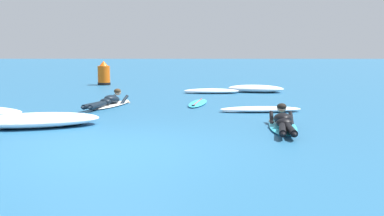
{
  "coord_description": "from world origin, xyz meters",
  "views": [
    {
      "loc": [
        1.52,
        -7.39,
        1.72
      ],
      "look_at": [
        1.42,
        3.71,
        0.22
      ],
      "focal_mm": 41.11,
      "sensor_mm": 36.0,
      "label": 1
    }
  ],
  "objects_px": {
    "surfer_near": "(283,123)",
    "drifting_surfboard": "(198,103)",
    "surfer_far": "(109,102)",
    "channel_marker_buoy": "(104,75)"
  },
  "relations": [
    {
      "from": "surfer_far",
      "to": "channel_marker_buoy",
      "type": "height_order",
      "value": "channel_marker_buoy"
    },
    {
      "from": "drifting_surfboard",
      "to": "channel_marker_buoy",
      "type": "relative_size",
      "value": 1.93
    },
    {
      "from": "surfer_near",
      "to": "surfer_far",
      "type": "xyz_separation_m",
      "value": [
        -4.5,
        3.71,
        0.0
      ]
    },
    {
      "from": "drifting_surfboard",
      "to": "channel_marker_buoy",
      "type": "xyz_separation_m",
      "value": [
        -4.46,
        7.34,
        0.44
      ]
    },
    {
      "from": "surfer_far",
      "to": "channel_marker_buoy",
      "type": "distance_m",
      "value": 8.13
    },
    {
      "from": "surfer_near",
      "to": "drifting_surfboard",
      "type": "xyz_separation_m",
      "value": [
        -1.83,
        4.28,
        -0.1
      ]
    },
    {
      "from": "surfer_far",
      "to": "drifting_surfboard",
      "type": "bearing_deg",
      "value": 12.19
    },
    {
      "from": "surfer_far",
      "to": "surfer_near",
      "type": "bearing_deg",
      "value": -39.5
    },
    {
      "from": "surfer_near",
      "to": "surfer_far",
      "type": "bearing_deg",
      "value": 140.5
    },
    {
      "from": "channel_marker_buoy",
      "to": "surfer_near",
      "type": "bearing_deg",
      "value": -61.56
    }
  ]
}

